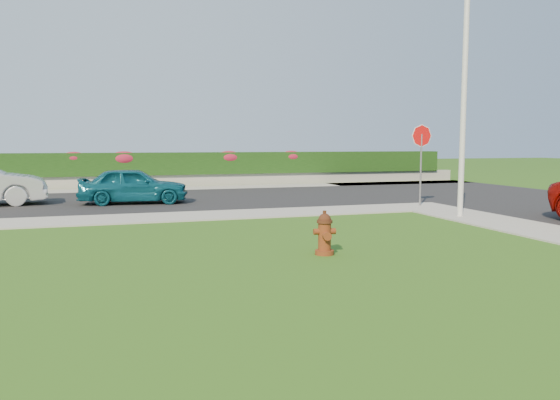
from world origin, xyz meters
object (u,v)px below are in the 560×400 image
object	(u,v)px
sedan_teal	(134,185)
stop_sign	(421,145)
fire_hydrant	(325,234)
utility_pole	(463,110)

from	to	relation	value
sedan_teal	stop_sign	xyz separation A→B (m)	(9.29, -3.64, 1.41)
fire_hydrant	stop_sign	size ratio (longest dim) A/B	0.31
utility_pole	stop_sign	xyz separation A→B (m)	(0.39, 2.77, -1.00)
utility_pole	fire_hydrant	bearing A→B (deg)	-147.06
stop_sign	utility_pole	bearing A→B (deg)	-76.35
fire_hydrant	sedan_teal	bearing A→B (deg)	113.32
sedan_teal	utility_pole	xyz separation A→B (m)	(8.89, -6.41, 2.41)
sedan_teal	stop_sign	world-z (taller)	stop_sign
fire_hydrant	utility_pole	world-z (taller)	utility_pole
fire_hydrant	sedan_teal	size ratio (longest dim) A/B	0.23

